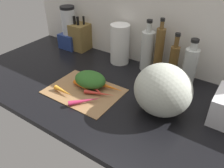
{
  "coord_description": "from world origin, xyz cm",
  "views": [
    {
      "loc": [
        58.77,
        -82.43,
        68.88
      ],
      "look_at": [
        8.99,
        -8.64,
        10.57
      ],
      "focal_mm": 36.2,
      "sensor_mm": 36.0,
      "label": 1
    }
  ],
  "objects": [
    {
      "name": "ground_plane",
      "position": [
        0.0,
        0.0,
        -1.5
      ],
      "size": [
        170.0,
        80.0,
        3.0
      ],
      "primitive_type": "cube",
      "color": "black"
    },
    {
      "name": "carrot_greens_pile",
      "position": [
        -8.3,
        -3.95,
        4.59
      ],
      "size": [
        17.93,
        13.79,
        7.59
      ],
      "primitive_type": "ellipsoid",
      "color": "#2D6023",
      "rests_on": "cutting_board"
    },
    {
      "name": "paper_towel_roll",
      "position": [
        -10.8,
        29.5,
        12.46
      ],
      "size": [
        11.93,
        11.93,
        24.92
      ],
      "primitive_type": "cylinder",
      "color": "white",
      "rests_on": "ground_plane"
    },
    {
      "name": "wall_back",
      "position": [
        0.0,
        38.5,
        30.0
      ],
      "size": [
        170.0,
        3.0,
        60.0
      ],
      "primitive_type": "cube",
      "color": "silver",
      "rests_on": "ground_plane"
    },
    {
      "name": "carrot_3",
      "position": [
        -2.56,
        -6.67,
        2.34
      ],
      "size": [
        14.84,
        8.47,
        3.07
      ],
      "primitive_type": "cone",
      "rotation": [
        0.0,
        1.57,
        -0.39
      ],
      "color": "red",
      "rests_on": "cutting_board"
    },
    {
      "name": "bottle_3",
      "position": [
        33.81,
        29.11,
        11.08
      ],
      "size": [
        7.32,
        7.32,
        26.03
      ],
      "color": "silver",
      "rests_on": "ground_plane"
    },
    {
      "name": "carrot_6",
      "position": [
        -0.97,
        -17.53,
        2.01
      ],
      "size": [
        12.18,
        13.81,
        2.43
      ],
      "primitive_type": "cone",
      "rotation": [
        0.0,
        1.57,
        0.87
      ],
      "color": "#B2264C",
      "rests_on": "cutting_board"
    },
    {
      "name": "bottle_0",
      "position": [
        7.29,
        31.07,
        12.48
      ],
      "size": [
        7.54,
        7.54,
        30.61
      ],
      "color": "silver",
      "rests_on": "ground_plane"
    },
    {
      "name": "bottle_2",
      "position": [
        24.47,
        29.85,
        10.88
      ],
      "size": [
        5.08,
        5.08,
        26.9
      ],
      "color": "brown",
      "rests_on": "ground_plane"
    },
    {
      "name": "carrot_0",
      "position": [
        -12.89,
        -1.04,
        2.38
      ],
      "size": [
        12.31,
        9.84,
        3.17
      ],
      "primitive_type": "cone",
      "rotation": [
        0.0,
        1.57,
        -0.6
      ],
      "color": "orange",
      "rests_on": "cutting_board"
    },
    {
      "name": "carrot_5",
      "position": [
        -15.4,
        -17.5,
        2.04
      ],
      "size": [
        12.36,
        3.19,
        2.48
      ],
      "primitive_type": "cone",
      "rotation": [
        0.0,
        1.57,
        -0.06
      ],
      "color": "orange",
      "rests_on": "cutting_board"
    },
    {
      "name": "carrot_4",
      "position": [
        0.95,
        -8.53,
        1.86
      ],
      "size": [
        15.54,
        7.6,
        2.12
      ],
      "primitive_type": "cone",
      "rotation": [
        0.0,
        1.57,
        0.36
      ],
      "color": "red",
      "rests_on": "cutting_board"
    },
    {
      "name": "knife_block",
      "position": [
        -44.95,
        31.41,
        9.37
      ],
      "size": [
        11.73,
        12.95,
        23.84
      ],
      "color": "olive",
      "rests_on": "ground_plane"
    },
    {
      "name": "carrot_1",
      "position": [
        1.88,
        -1.14,
        2.12
      ],
      "size": [
        16.37,
        3.95,
        2.63
      ],
      "primitive_type": "cone",
      "rotation": [
        0.0,
        1.57,
        0.08
      ],
      "color": "orange",
      "rests_on": "cutting_board"
    },
    {
      "name": "carrot_2",
      "position": [
        -9.69,
        -8.72,
        1.98
      ],
      "size": [
        14.51,
        5.42,
        2.37
      ],
      "primitive_type": "cone",
      "rotation": [
        0.0,
        1.57,
        -0.22
      ],
      "color": "orange",
      "rests_on": "cutting_board"
    },
    {
      "name": "winter_squash",
      "position": [
        31.53,
        -1.95,
        11.98
      ],
      "size": [
        25.96,
        23.97,
        23.95
      ],
      "primitive_type": "ellipsoid",
      "color": "#B2B7A8",
      "rests_on": "ground_plane"
    },
    {
      "name": "blender_appliance",
      "position": [
        -53.31,
        29.37,
        12.83
      ],
      "size": [
        13.0,
        13.0,
        29.73
      ],
      "color": "navy",
      "rests_on": "ground_plane"
    },
    {
      "name": "bottle_1",
      "position": [
        14.82,
        30.76,
        14.19
      ],
      "size": [
        5.19,
        5.19,
        32.87
      ],
      "color": "brown",
      "rests_on": "ground_plane"
    },
    {
      "name": "cutting_board",
      "position": [
        -8.2,
        -9.53,
        0.4
      ],
      "size": [
        38.28,
        28.41,
        0.8
      ],
      "primitive_type": "cube",
      "color": "#997047",
      "rests_on": "ground_plane"
    }
  ]
}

